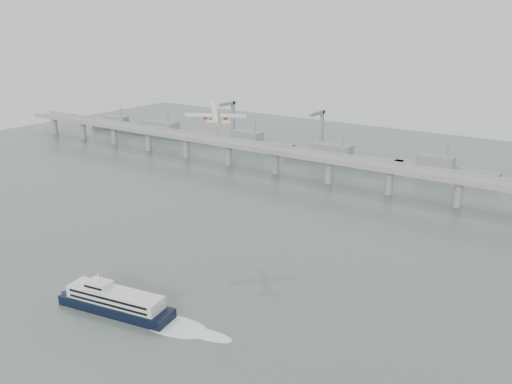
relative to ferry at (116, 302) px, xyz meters
The scene contains 5 objects.
ground 35.88m from the ferry, 63.42° to the left, with size 900.00×900.00×0.00m, color #576561.
bridge 232.65m from the ferry, 86.35° to the left, with size 800.00×22.00×23.90m.
distant_fleet 328.01m from the ferry, 115.16° to the left, with size 453.00×60.90×40.00m.
ferry is the anchor object (origin of this frame).
airliner 117.20m from the ferry, 99.59° to the left, with size 30.55×31.44×11.12m.
Camera 1 is at (157.38, -172.76, 124.15)m, focal length 38.00 mm.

